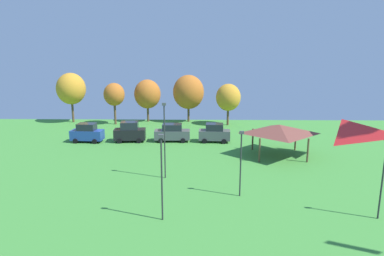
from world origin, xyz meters
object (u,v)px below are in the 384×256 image
park_pavilion (279,129)px  treeline_tree_2 (147,94)px  parked_car_leftmost (87,133)px  light_post_2 (383,174)px  parked_car_third_from_left (172,133)px  treeline_tree_1 (114,95)px  parked_car_second_from_left (130,132)px  light_post_3 (165,137)px  kite_flying_5 (331,167)px  parked_car_rightmost_in_row (214,133)px  treeline_tree_3 (188,92)px  light_post_0 (241,159)px  treeline_tree_0 (71,89)px  light_post_1 (162,173)px  treeline_tree_4 (228,97)px

park_pavilion → treeline_tree_2: size_ratio=0.93×
parked_car_leftmost → light_post_2: (27.26, -20.76, 2.12)m
parked_car_third_from_left → treeline_tree_1: (-10.19, 10.94, 3.72)m
parked_car_leftmost → parked_car_second_from_left: parked_car_second_from_left is taller
light_post_3 → treeline_tree_1: 26.75m
kite_flying_5 → parked_car_third_from_left: (-8.54, 31.35, -6.01)m
parked_car_leftmost → park_pavilion: bearing=-9.5°
light_post_3 → treeline_tree_2: size_ratio=0.99×
parked_car_third_from_left → light_post_2: 26.86m
kite_flying_5 → parked_car_rightmost_in_row: size_ratio=0.65×
kite_flying_5 → treeline_tree_3: size_ratio=0.34×
parked_car_leftmost → treeline_tree_3: bearing=51.4°
parked_car_third_from_left → parked_car_leftmost: bearing=-178.3°
light_post_0 → park_pavilion: bearing=63.5°
light_post_2 → treeline_tree_0: bearing=135.0°
park_pavilion → treeline_tree_0: treeline_tree_0 is taller
light_post_1 → treeline_tree_3: bearing=88.8°
light_post_2 → treeline_tree_4: (-7.95, 32.03, 1.15)m
parked_car_rightmost_in_row → light_post_3: bearing=-107.8°
parked_car_leftmost → treeline_tree_1: treeline_tree_1 is taller
parked_car_rightmost_in_row → park_pavilion: 9.40m
parked_car_second_from_left → treeline_tree_4: 17.86m
treeline_tree_0 → park_pavilion: bearing=-31.8°
light_post_2 → treeline_tree_4: bearing=103.9°
light_post_3 → treeline_tree_3: (1.36, 27.09, 1.08)m
parked_car_third_from_left → light_post_1: (0.99, -21.83, 2.32)m
parked_car_leftmost → treeline_tree_2: treeline_tree_2 is taller
parked_car_second_from_left → treeline_tree_3: 16.00m
park_pavilion → treeline_tree_2: (-17.72, 19.64, 1.59)m
treeline_tree_1 → treeline_tree_2: (5.02, 2.48, -0.20)m
treeline_tree_0 → parked_car_rightmost_in_row: bearing=-28.8°
light_post_1 → treeline_tree_0: 39.21m
light_post_3 → treeline_tree_0: 31.88m
light_post_1 → treeline_tree_4: size_ratio=0.92×
parked_car_leftmost → light_post_1: bearing=-56.5°
treeline_tree_2 → treeline_tree_0: bearing=-176.1°
light_post_1 → treeline_tree_1: 34.64m
light_post_3 → treeline_tree_3: 27.15m
parked_car_third_from_left → light_post_3: (0.38, -13.62, 2.79)m
kite_flying_5 → light_post_2: (7.61, 9.99, -3.83)m
treeline_tree_4 → parked_car_third_from_left: bearing=-127.5°
light_post_1 → treeline_tree_2: size_ratio=0.86×
treeline_tree_0 → light_post_1: bearing=-61.4°
parked_car_second_from_left → parked_car_third_from_left: parked_car_second_from_left is taller
light_post_1 → treeline_tree_3: (0.76, 35.30, 1.56)m
treeline_tree_2 → parked_car_third_from_left: bearing=-68.9°
parked_car_second_from_left → parked_car_third_from_left: 5.56m
parked_car_rightmost_in_row → light_post_3: 14.62m
parked_car_leftmost → treeline_tree_2: (5.95, 14.01, 3.46)m
kite_flying_5 → parked_car_leftmost: bearing=122.6°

